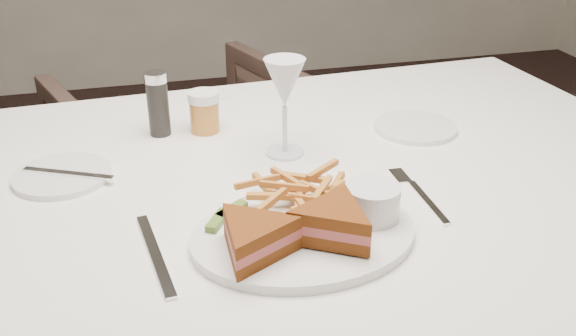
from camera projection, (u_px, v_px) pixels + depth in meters
The scene contains 2 objects.
chair_far at pixel (195, 169), 1.96m from camera, with size 0.70×0.65×0.72m, color #48342C.
table_setting at pixel (285, 183), 0.97m from camera, with size 0.81×0.58×0.18m.
Camera 1 is at (-0.36, -1.15, 1.25)m, focal length 40.00 mm.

